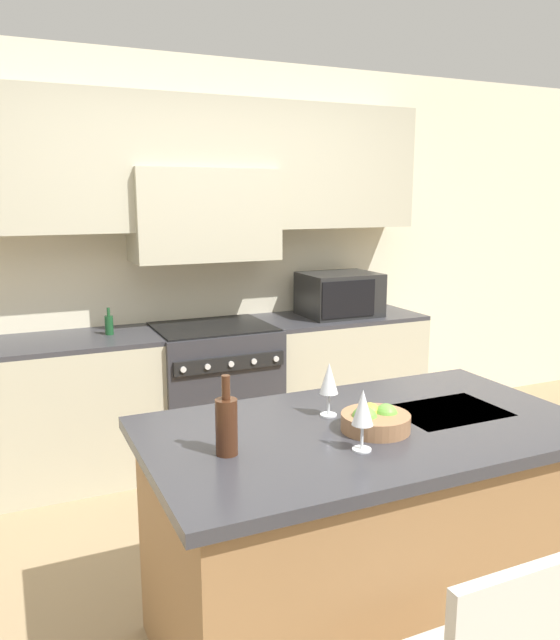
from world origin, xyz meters
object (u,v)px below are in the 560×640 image
(microwave, at_px, (339,294))
(wine_glass_near, at_px, (363,409))
(fruit_bowl, at_px, (375,420))
(oil_bottle_on_counter, at_px, (109,324))
(wine_bottle, at_px, (227,425))
(range_stove, at_px, (214,392))
(wine_glass_far, at_px, (329,380))

(microwave, distance_m, wine_glass_near, 2.50)
(fruit_bowl, distance_m, oil_bottle_on_counter, 2.19)
(wine_bottle, xyz_separation_m, fruit_bowl, (0.57, -0.02, -0.07))
(range_stove, height_order, microwave, microwave)
(wine_glass_far, relative_size, fruit_bowl, 0.84)
(wine_glass_near, bearing_deg, oil_bottle_on_counter, 102.03)
(microwave, relative_size, oil_bottle_on_counter, 3.12)
(range_stove, xyz_separation_m, oil_bottle_on_counter, (-0.67, 0.05, 0.52))
(range_stove, distance_m, wine_glass_far, 1.95)
(wine_bottle, xyz_separation_m, oil_bottle_on_counter, (-0.05, 2.08, -0.05))
(range_stove, xyz_separation_m, wine_bottle, (-0.62, -2.03, 0.56))
(range_stove, relative_size, wine_glass_near, 4.27)
(wine_bottle, bearing_deg, wine_glass_far, 21.09)
(wine_bottle, relative_size, oil_bottle_on_counter, 1.59)
(microwave, bearing_deg, oil_bottle_on_counter, 178.97)
(range_stove, relative_size, wine_bottle, 3.35)
(fruit_bowl, bearing_deg, wine_glass_far, 111.07)
(microwave, distance_m, fruit_bowl, 2.32)
(wine_glass_far, xyz_separation_m, oil_bottle_on_counter, (-0.54, 1.89, -0.09))
(wine_glass_near, relative_size, fruit_bowl, 0.84)
(oil_bottle_on_counter, bearing_deg, range_stove, -4.13)
(wine_glass_far, height_order, fruit_bowl, wine_glass_far)
(microwave, distance_m, wine_bottle, 2.60)
(range_stove, bearing_deg, fruit_bowl, -91.33)
(fruit_bowl, bearing_deg, wine_glass_near, -135.14)
(microwave, height_order, oil_bottle_on_counter, microwave)
(range_stove, height_order, wine_bottle, wine_bottle)
(microwave, xyz_separation_m, wine_glass_far, (-1.11, -1.86, -0.00))
(range_stove, xyz_separation_m, microwave, (0.98, 0.02, 0.61))
(wine_glass_far, distance_m, fruit_bowl, 0.25)
(wine_glass_near, relative_size, oil_bottle_on_counter, 1.25)
(wine_glass_near, distance_m, fruit_bowl, 0.23)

